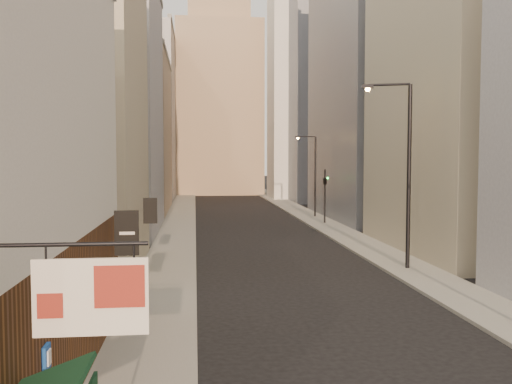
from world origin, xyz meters
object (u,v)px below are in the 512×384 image
streetlamp_far (313,171)px  traffic_light_right (325,183)px  clock_tower (218,89)px  streetlamp_mid (404,164)px  white_tower (298,72)px

streetlamp_far → traffic_light_right: streetlamp_far is taller
clock_tower → streetlamp_mid: size_ratio=4.47×
clock_tower → white_tower: size_ratio=1.08×
streetlamp_mid → streetlamp_far: size_ratio=1.22×
clock_tower → streetlamp_far: bearing=-79.2°
clock_tower → streetlamp_far: (7.78, -40.84, -12.94)m
streetlamp_far → white_tower: bearing=81.4°
clock_tower → traffic_light_right: bearing=-80.6°
streetlamp_mid → white_tower: bearing=105.3°
streetlamp_mid → traffic_light_right: size_ratio=2.01×
clock_tower → traffic_light_right: size_ratio=8.98×
streetlamp_mid → traffic_light_right: streetlamp_mid is taller
streetlamp_mid → streetlamp_far: (0.70, 26.81, -1.04)m
white_tower → traffic_light_right: (-3.33, -32.53, -14.86)m
streetlamp_mid → streetlamp_far: bearing=108.0°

